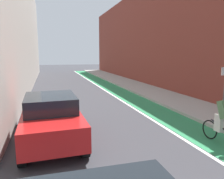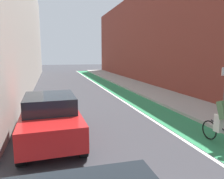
{
  "view_description": "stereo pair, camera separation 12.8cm",
  "coord_description": "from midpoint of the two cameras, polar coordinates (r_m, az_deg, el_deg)",
  "views": [
    {
      "loc": [
        -2.48,
        4.46,
        2.83
      ],
      "look_at": [
        0.15,
        13.37,
        1.33
      ],
      "focal_mm": 34.73,
      "sensor_mm": 36.0,
      "label": 1
    },
    {
      "loc": [
        -2.36,
        4.43,
        2.83
      ],
      "look_at": [
        0.15,
        13.37,
        1.33
      ],
      "focal_mm": 34.73,
      "sensor_mm": 36.0,
      "label": 2
    }
  ],
  "objects": [
    {
      "name": "bike_lane_paint",
      "position": [
        16.59,
        1.79,
        -0.61
      ],
      "size": [
        1.6,
        43.93,
        0.0
      ],
      "primitive_type": "cube",
      "color": "#2D8451",
      "rests_on": "ground"
    },
    {
      "name": "cyclist_mid",
      "position": [
        7.64,
        26.77,
        -7.19
      ],
      "size": [
        0.48,
        1.7,
        1.6
      ],
      "color": "black",
      "rests_on": "ground"
    },
    {
      "name": "ground_plane",
      "position": [
        14.02,
        -6.2,
        -2.49
      ],
      "size": [
        96.64,
        96.64,
        0.0
      ],
      "primitive_type": "plane",
      "color": "#38383D"
    },
    {
      "name": "building_facade_right",
      "position": [
        20.19,
        13.31,
        13.93
      ],
      "size": [
        2.4,
        39.93,
        9.15
      ],
      "primitive_type": "cube",
      "color": "brown",
      "rests_on": "ground"
    },
    {
      "name": "sidewalk_right",
      "position": [
        17.38,
        8.63,
        -0.03
      ],
      "size": [
        2.76,
        43.93,
        0.14
      ],
      "primitive_type": "cube",
      "color": "#A8A59E",
      "rests_on": "ground"
    },
    {
      "name": "parked_sedan_red",
      "position": [
        7.61,
        -16.25,
        -6.77
      ],
      "size": [
        1.95,
        4.57,
        1.53
      ],
      "color": "red",
      "rests_on": "ground"
    },
    {
      "name": "lane_divider_stripe",
      "position": [
        16.33,
        -1.21,
        -0.76
      ],
      "size": [
        0.12,
        43.93,
        0.0
      ],
      "primitive_type": "cube",
      "color": "white",
      "rests_on": "ground"
    }
  ]
}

